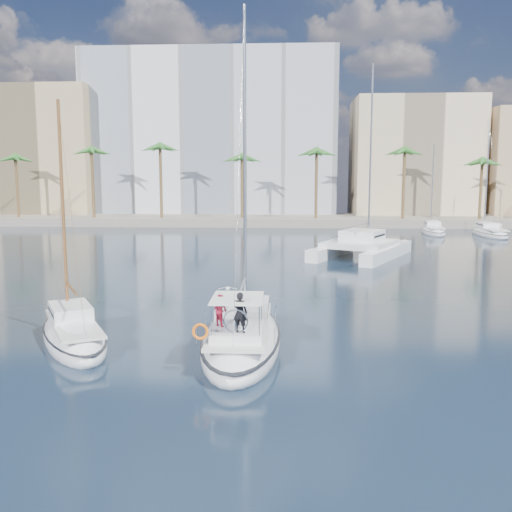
{
  "coord_description": "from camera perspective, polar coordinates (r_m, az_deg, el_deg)",
  "views": [
    {
      "loc": [
        1.14,
        -27.82,
        7.52
      ],
      "look_at": [
        -0.5,
        1.5,
        3.36
      ],
      "focal_mm": 40.0,
      "sensor_mm": 36.0,
      "label": 1
    }
  ],
  "objects": [
    {
      "name": "ground",
      "position": [
        28.84,
        0.83,
        -7.05
      ],
      "size": [
        160.0,
        160.0,
        0.0
      ],
      "primitive_type": "plane",
      "color": "black",
      "rests_on": "ground"
    },
    {
      "name": "quay",
      "position": [
        89.1,
        2.46,
        3.61
      ],
      "size": [
        120.0,
        14.0,
        1.2
      ],
      "primitive_type": "cube",
      "color": "gray",
      "rests_on": "ground"
    },
    {
      "name": "building_modern",
      "position": [
        101.88,
        -4.31,
        11.7
      ],
      "size": [
        42.0,
        16.0,
        28.0
      ],
      "primitive_type": "cube",
      "color": "silver",
      "rests_on": "ground"
    },
    {
      "name": "building_tan_left",
      "position": [
        106.05,
        -21.11,
        9.42
      ],
      "size": [
        22.0,
        14.0,
        22.0
      ],
      "primitive_type": "cube",
      "color": "tan",
      "rests_on": "ground"
    },
    {
      "name": "building_beige",
      "position": [
        100.05,
        15.43,
        9.21
      ],
      "size": [
        20.0,
        14.0,
        20.0
      ],
      "primitive_type": "cube",
      "color": "beige",
      "rests_on": "ground"
    },
    {
      "name": "palm_left",
      "position": [
        91.85,
        -19.57,
        9.34
      ],
      "size": [
        3.6,
        3.6,
        12.3
      ],
      "color": "brown",
      "rests_on": "ground"
    },
    {
      "name": "palm_centre",
      "position": [
        84.87,
        2.46,
        9.93
      ],
      "size": [
        3.6,
        3.6,
        12.3
      ],
      "color": "brown",
      "rests_on": "ground"
    },
    {
      "name": "main_sloop",
      "position": [
        25.16,
        -1.43,
        -8.13
      ],
      "size": [
        3.47,
        10.64,
        15.76
      ],
      "rotation": [
        0.0,
        0.0,
        0.01
      ],
      "color": "white",
      "rests_on": "ground"
    },
    {
      "name": "small_sloop",
      "position": [
        27.16,
        -17.78,
        -7.48
      ],
      "size": [
        6.11,
        8.28,
        11.58
      ],
      "rotation": [
        0.0,
        0.0,
        0.5
      ],
      "color": "white",
      "rests_on": "ground"
    },
    {
      "name": "catamaran",
      "position": [
        53.67,
        10.49,
        1.12
      ],
      "size": [
        10.82,
        13.57,
        17.69
      ],
      "rotation": [
        0.0,
        0.0,
        -0.46
      ],
      "color": "white",
      "rests_on": "ground"
    },
    {
      "name": "seagull",
      "position": [
        34.38,
        -2.84,
        -3.26
      ],
      "size": [
        1.18,
        0.51,
        0.22
      ],
      "color": "silver",
      "rests_on": "ground"
    },
    {
      "name": "moored_yacht_a",
      "position": [
        77.53,
        17.27,
        2.14
      ],
      "size": [
        3.37,
        9.52,
        11.9
      ],
      "primitive_type": null,
      "rotation": [
        0.0,
        0.0,
        -0.07
      ],
      "color": "white",
      "rests_on": "ground"
    },
    {
      "name": "moored_yacht_b",
      "position": [
        77.47,
        22.3,
        1.9
      ],
      "size": [
        3.32,
        10.83,
        13.72
      ],
      "primitive_type": null,
      "rotation": [
        0.0,
        0.0,
        -0.02
      ],
      "color": "white",
      "rests_on": "ground"
    }
  ]
}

